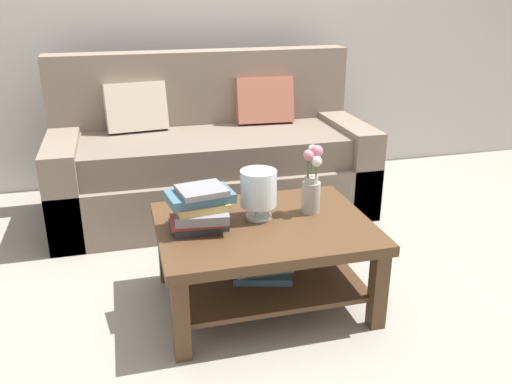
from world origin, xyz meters
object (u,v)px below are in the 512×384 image
couch (211,159)px  coffee_table (264,246)px  book_stack_main (200,208)px  glass_hurricane_vase (259,190)px  flower_pitcher (312,183)px

couch → coffee_table: size_ratio=2.09×
book_stack_main → glass_hurricane_vase: glass_hurricane_vase is taller
couch → book_stack_main: couch is taller
glass_hurricane_vase → coffee_table: bearing=-82.3°
couch → flower_pitcher: (0.29, -1.19, 0.22)m
glass_hurricane_vase → flower_pitcher: flower_pitcher is taller
couch → coffee_table: bearing=-88.6°
flower_pitcher → couch: bearing=103.7°
glass_hurricane_vase → flower_pitcher: (0.27, 0.00, 0.01)m
coffee_table → couch: bearing=91.4°
coffee_table → book_stack_main: book_stack_main is taller
couch → coffee_table: couch is taller
flower_pitcher → coffee_table: bearing=-165.6°
book_stack_main → glass_hurricane_vase: 0.30m
book_stack_main → flower_pitcher: 0.56m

